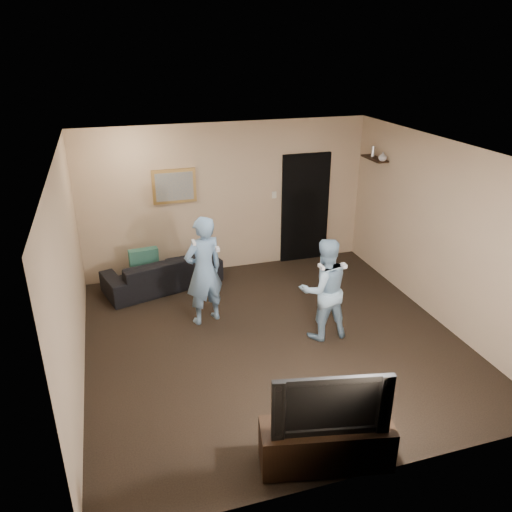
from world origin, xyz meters
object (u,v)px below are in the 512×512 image
object	(u,v)px
tv_console	(326,444)
television	(329,399)
wii_player_right	(324,289)
wii_player_left	(204,271)
sofa	(163,271)

from	to	relation	value
tv_console	television	size ratio (longest dim) A/B	1.15
wii_player_right	wii_player_left	bearing A→B (deg)	149.24
sofa	wii_player_right	xyz separation A→B (m)	(1.93, -2.17, 0.45)
wii_player_left	wii_player_right	distance (m)	1.71
tv_console	wii_player_left	distance (m)	3.13
tv_console	wii_player_left	size ratio (longest dim) A/B	0.78
television	wii_player_left	distance (m)	3.08
wii_player_left	sofa	bearing A→B (deg)	109.48
television	wii_player_left	bearing A→B (deg)	111.99
wii_player_left	wii_player_right	xyz separation A→B (m)	(1.47, -0.87, -0.08)
tv_console	wii_player_left	xyz separation A→B (m)	(-0.56, 3.02, 0.56)
wii_player_left	tv_console	bearing A→B (deg)	-79.57
television	sofa	bearing A→B (deg)	114.78
television	tv_console	bearing A→B (deg)	0.00
sofa	wii_player_left	xyz separation A→B (m)	(0.46, -1.29, 0.53)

